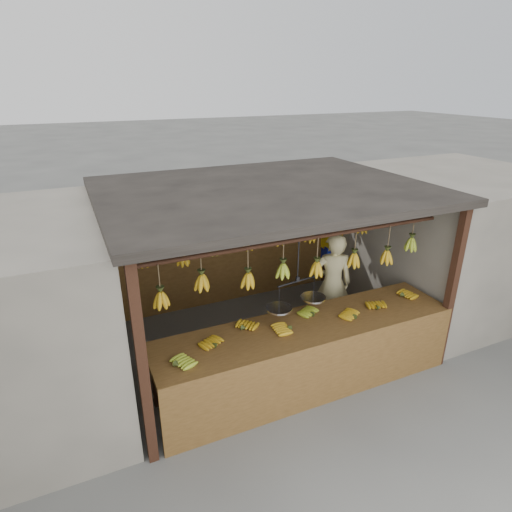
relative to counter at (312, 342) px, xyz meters
name	(u,v)px	position (x,y,z in m)	size (l,w,h in m)	color
ground	(264,341)	(-0.06, 1.24, -0.72)	(80.00, 80.00, 0.00)	#5B5B57
stall	(255,212)	(-0.06, 1.56, 1.25)	(4.30, 3.30, 2.40)	black
neighbor_right	(450,238)	(3.54, 1.24, 0.43)	(3.00, 3.00, 2.30)	slate
counter	(312,342)	(0.00, 0.00, 0.00)	(3.91, 0.89, 0.96)	brown
hanging_bananas	(265,242)	(-0.06, 1.24, 0.90)	(3.54, 2.25, 0.38)	#BA8913
balance_scale	(297,300)	(-0.10, 0.24, 0.49)	(0.83, 0.38, 0.84)	black
vendor	(332,284)	(1.03, 1.11, 0.10)	(0.59, 0.39, 1.63)	beige
bag_bundles	(327,234)	(1.88, 2.59, 0.30)	(0.08, 0.26, 1.12)	#199926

